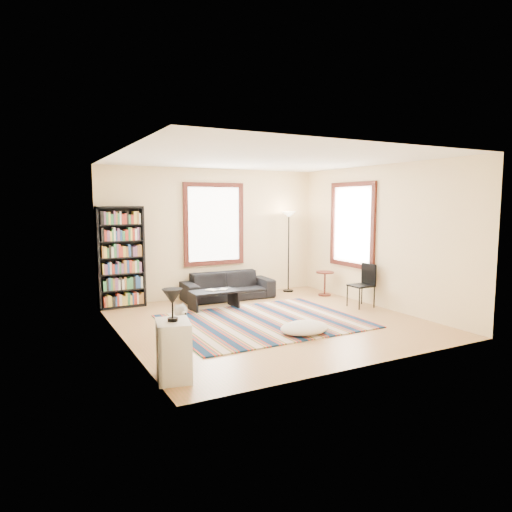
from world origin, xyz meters
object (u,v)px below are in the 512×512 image
sofa (228,286)px  white_cabinet (173,350)px  coffee_table (214,300)px  side_table (325,284)px  folding_chair (361,286)px  bookshelf (121,257)px  dog (175,319)px  floor_lamp (289,252)px  floor_cushion (305,328)px

sofa → white_cabinet: white_cabinet is taller
coffee_table → white_cabinet: size_ratio=1.29×
side_table → white_cabinet: 5.49m
folding_chair → white_cabinet: bearing=-157.6°
bookshelf → folding_chair: (4.20, -2.21, -0.57)m
side_table → dog: side_table is taller
floor_lamp → folding_chair: size_ratio=2.16×
side_table → dog: (-3.93, -1.46, -0.01)m
folding_chair → white_cabinet: 4.84m
floor_lamp → sofa: bearing=-176.4°
coffee_table → white_cabinet: white_cabinet is taller
folding_chair → coffee_table: bearing=154.7°
floor_cushion → floor_lamp: 3.60m
side_table → bookshelf: bearing=167.4°
dog → floor_lamp: bearing=22.1°
coffee_table → side_table: bearing=0.9°
sofa → floor_lamp: 1.72m
sofa → floor_lamp: floor_lamp is taller
side_table → white_cabinet: bearing=-145.0°
floor_lamp → folding_chair: bearing=-78.3°
floor_lamp → white_cabinet: (-4.03, -3.93, -0.58)m
coffee_table → floor_cushion: size_ratio=1.11×
folding_chair → white_cabinet: (-4.45, -1.89, -0.08)m
bookshelf → floor_cushion: 4.02m
sofa → side_table: bearing=-16.0°
sofa → bookshelf: bearing=175.2°
floor_lamp → dog: size_ratio=3.52×
floor_lamp → folding_chair: 2.14m
white_cabinet → coffee_table: bearing=71.9°
coffee_table → dog: bearing=-131.0°
folding_chair → dog: 3.89m
side_table → white_cabinet: white_cabinet is taller
dog → white_cabinet: bearing=-119.4°
coffee_table → folding_chair: 2.93m
floor_cushion → dog: bearing=154.9°
white_cabinet → sofa: bearing=69.5°
side_table → white_cabinet: size_ratio=0.77×
sofa → side_table: (2.07, -0.68, -0.02)m
floor_lamp → white_cabinet: floor_lamp is taller
coffee_table → side_table: 2.70m
coffee_table → floor_lamp: floor_lamp is taller
floor_cushion → side_table: (2.10, 2.32, 0.17)m
coffee_table → floor_cushion: 2.36m
bookshelf → coffee_table: size_ratio=2.22×
coffee_table → folding_chair: size_ratio=1.05×
bookshelf → folding_chair: size_ratio=2.33×
sofa → white_cabinet: size_ratio=2.79×
white_cabinet → folding_chair: bearing=35.0°
dog → side_table: bearing=9.5°
folding_chair → sofa: bearing=135.4°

